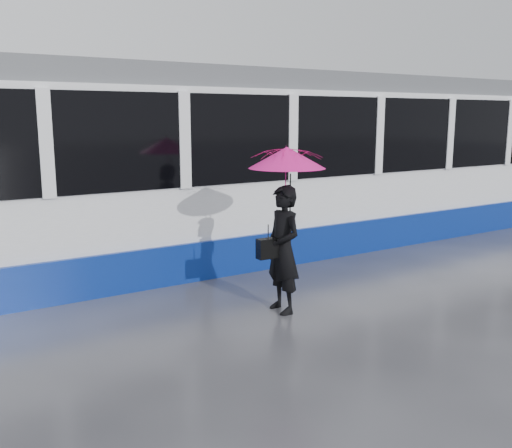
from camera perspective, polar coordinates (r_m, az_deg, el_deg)
ground at (r=8.59m, az=4.28°, el=-6.63°), size 90.00×90.00×0.00m
rails at (r=10.62m, az=-3.84°, el=-3.18°), size 34.00×1.51×0.02m
tram at (r=11.02m, az=1.96°, el=5.93°), size 26.00×2.56×3.35m
woman at (r=7.47m, az=2.71°, el=-2.56°), size 0.43×0.63×1.69m
umbrella at (r=7.33m, az=3.10°, el=5.15°), size 1.03×1.03×1.14m
handbag at (r=7.35m, az=1.22°, el=-2.44°), size 0.31×0.14×0.44m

